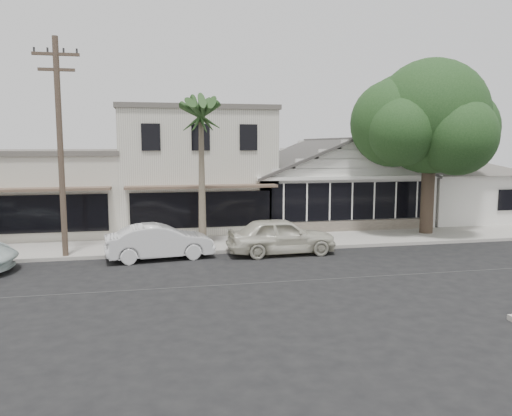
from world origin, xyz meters
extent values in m
plane|color=black|center=(0.00, 0.00, 0.00)|extent=(140.00, 140.00, 0.00)
cube|color=#9E9991|center=(-8.00, 6.75, 0.07)|extent=(90.00, 3.50, 0.15)
cube|color=silver|center=(5.00, 12.50, 1.50)|extent=(10.00, 8.00, 3.00)
cube|color=black|center=(5.00, 8.44, 1.75)|extent=(8.80, 0.10, 2.00)
cube|color=#60564C|center=(5.00, 8.45, 0.35)|extent=(9.60, 0.18, 0.70)
cube|color=silver|center=(13.20, 11.50, 1.50)|extent=(6.00, 6.00, 3.00)
cube|color=silver|center=(-3.00, 13.50, 3.25)|extent=(8.00, 10.00, 6.50)
cube|color=beige|center=(-12.00, 13.50, 2.10)|extent=(10.00, 10.00, 4.20)
cylinder|color=brown|center=(-9.00, 5.20, 4.50)|extent=(0.24, 0.24, 9.00)
cube|color=brown|center=(-9.00, 5.20, 8.30)|extent=(1.80, 0.12, 0.12)
cube|color=brown|center=(-9.00, 5.20, 7.70)|extent=(1.40, 0.12, 0.12)
imported|color=beige|center=(0.05, 4.35, 0.80)|extent=(4.75, 2.02, 1.60)
imported|color=silver|center=(-5.15, 4.47, 0.73)|extent=(4.59, 2.13, 1.46)
cylinder|color=#4F3D30|center=(8.62, 7.09, 1.79)|extent=(0.67, 0.67, 3.58)
sphere|color=#193415|center=(8.62, 7.09, 6.16)|extent=(5.82, 5.82, 5.82)
sphere|color=#193415|center=(10.63, 7.76, 5.60)|extent=(4.26, 4.26, 4.26)
sphere|color=#193415|center=(6.82, 7.54, 5.82)|extent=(4.48, 4.48, 4.48)
sphere|color=#193415|center=(9.06, 5.41, 5.15)|extent=(3.81, 3.81, 3.81)
sphere|color=#193415|center=(7.94, 8.88, 6.50)|extent=(4.03, 4.03, 4.03)
sphere|color=#193415|center=(9.96, 8.66, 6.94)|extent=(3.58, 3.58, 3.58)
sphere|color=#193415|center=(6.60, 6.19, 5.38)|extent=(3.36, 3.36, 3.36)
cone|color=#726651|center=(-3.24, 5.69, 2.92)|extent=(0.37, 0.37, 5.85)
camera|label=1|loc=(-5.38, -16.33, 4.75)|focal=35.00mm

